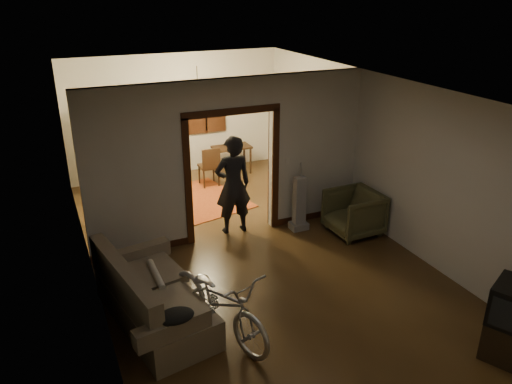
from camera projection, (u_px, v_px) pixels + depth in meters
floor at (249, 251)px, 8.47m from camera, size 5.00×8.50×0.01m
ceiling at (248, 85)px, 7.39m from camera, size 5.00×8.50×0.01m
wall_back at (176, 115)px, 11.52m from camera, size 5.00×0.02×2.80m
wall_left at (85, 199)px, 6.99m from camera, size 0.02×8.50×2.80m
wall_right at (378, 154)px, 8.86m from camera, size 0.02×8.50×2.80m
partition_wall at (231, 160)px, 8.56m from camera, size 5.00×0.14×2.80m
door_casing at (232, 176)px, 8.68m from camera, size 1.74×0.20×2.32m
far_window at (205, 106)px, 11.69m from camera, size 0.98×0.06×1.28m
chandelier at (198, 87)px, 9.68m from camera, size 0.24×0.24×0.24m
light_switch at (287, 161)px, 8.95m from camera, size 0.08×0.01×0.12m
sofa at (154, 291)px, 6.52m from camera, size 1.29×2.19×0.95m
rolled_paper at (156, 274)px, 6.79m from camera, size 0.09×0.74×0.09m
jacket at (176, 316)px, 5.69m from camera, size 0.43×0.32×0.13m
bicycle at (219, 301)px, 6.29m from camera, size 1.21×1.97×0.98m
armchair at (354, 213)px, 8.94m from camera, size 0.90×0.88×0.80m
tv_stand at (509, 339)px, 5.98m from camera, size 0.73×0.70×0.51m
vacuum at (299, 203)px, 9.05m from camera, size 0.32×0.26×1.03m
person at (233, 185)px, 8.82m from camera, size 0.67×0.46×1.81m
oriental_rug at (201, 199)px, 10.49m from camera, size 1.92×2.29×0.02m
locker at (133, 148)px, 10.76m from camera, size 0.96×0.59×1.85m
globe at (129, 101)px, 10.37m from camera, size 0.27×0.27×0.27m
desk at (232, 160)px, 11.85m from camera, size 0.90×0.52×0.66m
desk_chair at (209, 166)px, 11.08m from camera, size 0.45×0.45×0.91m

